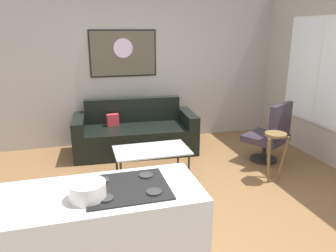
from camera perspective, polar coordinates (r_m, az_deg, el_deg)
ground at (r=4.05m, az=1.67°, el=-13.59°), size 6.40×6.40×0.04m
back_wall at (r=5.88m, az=-5.28°, el=10.65°), size 6.40×0.05×2.80m
couch at (r=5.52m, az=-5.86°, el=-1.51°), size 2.07×0.99×0.87m
coffee_table at (r=4.50m, az=-2.93°, el=-4.56°), size 1.04×0.60×0.42m
armchair at (r=5.24m, az=17.77°, el=-1.41°), size 0.79×0.79×0.97m
bar_stool at (r=4.60m, az=18.41°, el=-3.32°), size 0.34×0.33×0.69m
kitchen_counter at (r=2.66m, az=-13.80°, el=-20.15°), size 1.70×0.67×0.93m
mixing_bowl at (r=2.31m, az=-14.09°, el=-11.15°), size 0.25×0.25×0.12m
wall_painting at (r=5.78m, az=-7.96°, el=12.67°), size 1.17×0.03×0.80m
window at (r=5.61m, az=25.27°, el=8.74°), size 0.03×1.55×1.68m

